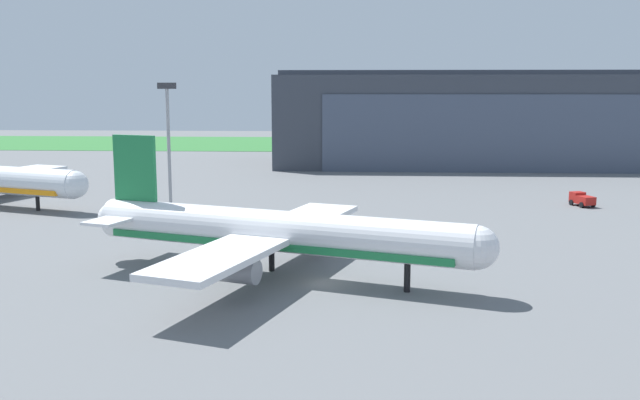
# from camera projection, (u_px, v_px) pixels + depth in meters

# --- Properties ---
(ground_plane) EXTENTS (440.00, 440.00, 0.00)m
(ground_plane) POSITION_uv_depth(u_px,v_px,m) (325.00, 283.00, 63.19)
(ground_plane) COLOR slate
(grass_field_strip) EXTENTS (440.00, 56.00, 0.08)m
(grass_field_strip) POSITION_uv_depth(u_px,v_px,m) (350.00, 144.00, 218.16)
(grass_field_strip) COLOR #347637
(grass_field_strip) RESTS_ON ground_plane
(maintenance_hangar) EXTENTS (87.99, 32.05, 21.21)m
(maintenance_hangar) POSITION_uv_depth(u_px,v_px,m) (473.00, 120.00, 159.02)
(maintenance_hangar) COLOR #383D47
(maintenance_hangar) RESTS_ON ground_plane
(airliner_near_right) EXTENTS (37.98, 33.96, 12.83)m
(airliner_near_right) POSITION_uv_depth(u_px,v_px,m) (276.00, 233.00, 64.49)
(airliner_near_right) COLOR white
(airliner_near_right) RESTS_ON ground_plane
(fuel_bowser) EXTENTS (3.27, 4.34, 1.98)m
(fuel_bowser) POSITION_uv_depth(u_px,v_px,m) (582.00, 199.00, 104.11)
(fuel_bowser) COLOR #AD1E19
(fuel_bowser) RESTS_ON ground_plane
(apron_light_mast) EXTENTS (2.40, 0.50, 18.05)m
(apron_light_mast) POSITION_uv_depth(u_px,v_px,m) (169.00, 140.00, 92.16)
(apron_light_mast) COLOR #99999E
(apron_light_mast) RESTS_ON ground_plane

